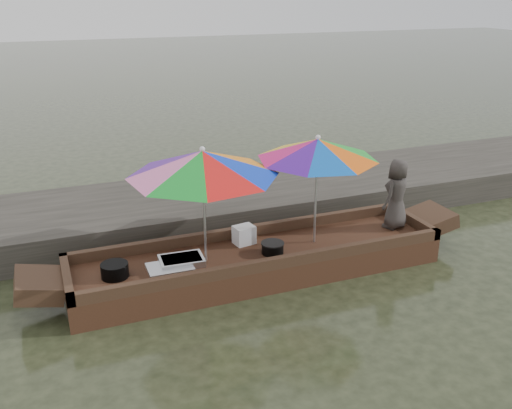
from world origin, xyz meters
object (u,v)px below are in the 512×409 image
object	(u,v)px
boat_hull	(259,263)
vendor	(397,194)
cooking_pot	(115,270)
umbrella_stern	(316,190)
tray_crayfish	(182,261)
tray_scallop	(170,268)
supply_bag	(244,235)
umbrella_bow	(204,206)
charcoal_grill	(273,248)

from	to	relation	value
boat_hull	vendor	bearing A→B (deg)	1.02
cooking_pot	umbrella_stern	world-z (taller)	umbrella_stern
tray_crayfish	tray_scallop	xyz separation A→B (m)	(-0.18, -0.12, -0.01)
supply_bag	umbrella_bow	xyz separation A→B (m)	(-0.65, -0.32, 0.65)
boat_hull	supply_bag	distance (m)	0.45
umbrella_stern	cooking_pot	bearing A→B (deg)	-179.43
boat_hull	charcoal_grill	bearing A→B (deg)	-38.39
cooking_pot	tray_crayfish	bearing A→B (deg)	2.51
boat_hull	tray_crayfish	size ratio (longest dim) A/B	8.97
charcoal_grill	supply_bag	xyz separation A→B (m)	(-0.25, 0.44, 0.06)
tray_scallop	charcoal_grill	xyz separation A→B (m)	(1.42, -0.02, 0.04)
tray_scallop	umbrella_stern	world-z (taller)	umbrella_stern
tray_scallop	supply_bag	bearing A→B (deg)	19.85
tray_scallop	umbrella_stern	size ratio (longest dim) A/B	0.35
supply_bag	charcoal_grill	bearing A→B (deg)	-60.28
umbrella_bow	umbrella_stern	distance (m)	1.60
vendor	supply_bag	bearing A→B (deg)	-32.86
tray_crayfish	tray_scallop	size ratio (longest dim) A/B	1.00
charcoal_grill	supply_bag	bearing A→B (deg)	119.72
boat_hull	umbrella_stern	world-z (taller)	umbrella_stern
tray_crayfish	supply_bag	size ratio (longest dim) A/B	2.04
tray_scallop	tray_crayfish	bearing A→B (deg)	32.34
cooking_pot	charcoal_grill	bearing A→B (deg)	-2.58
charcoal_grill	umbrella_stern	bearing A→B (deg)	10.00
boat_hull	vendor	distance (m)	2.32
boat_hull	umbrella_bow	distance (m)	1.21
tray_crayfish	supply_bag	bearing A→B (deg)	17.26
umbrella_bow	umbrella_stern	world-z (taller)	same
umbrella_bow	boat_hull	bearing A→B (deg)	0.00
tray_crayfish	vendor	size ratio (longest dim) A/B	0.54
charcoal_grill	vendor	xyz separation A→B (m)	(2.06, 0.16, 0.46)
charcoal_grill	tray_scallop	bearing A→B (deg)	179.33
tray_scallop	umbrella_stern	distance (m)	2.24
umbrella_stern	vendor	bearing A→B (deg)	1.66
cooking_pot	vendor	size ratio (longest dim) A/B	0.32
tray_crayfish	vendor	xyz separation A→B (m)	(3.29, 0.03, 0.49)
umbrella_stern	tray_crayfish	bearing A→B (deg)	179.70
tray_crayfish	supply_bag	distance (m)	1.03
charcoal_grill	umbrella_stern	world-z (taller)	umbrella_stern
charcoal_grill	umbrella_bow	size ratio (longest dim) A/B	0.15
umbrella_stern	boat_hull	bearing A→B (deg)	180.00
tray_crayfish	tray_scallop	distance (m)	0.22
tray_scallop	supply_bag	world-z (taller)	supply_bag
vendor	umbrella_bow	size ratio (longest dim) A/B	0.55
umbrella_bow	umbrella_stern	xyz separation A→B (m)	(1.60, 0.00, 0.00)
tray_crayfish	charcoal_grill	bearing A→B (deg)	-6.11
vendor	umbrella_stern	bearing A→B (deg)	-24.37
charcoal_grill	vendor	distance (m)	2.11
boat_hull	cooking_pot	world-z (taller)	cooking_pot
boat_hull	cooking_pot	size ratio (longest dim) A/B	14.94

